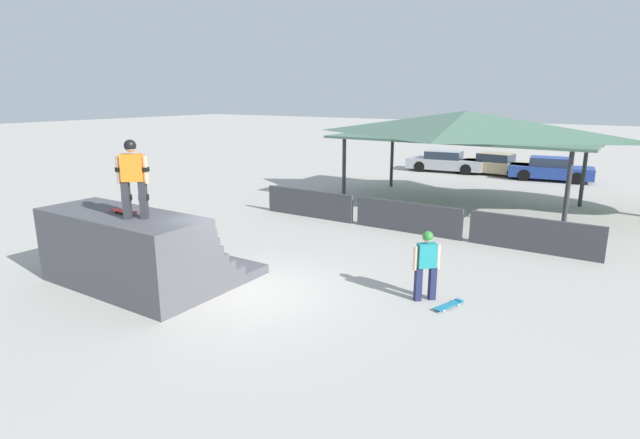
{
  "coord_description": "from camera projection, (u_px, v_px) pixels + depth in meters",
  "views": [
    {
      "loc": [
        7.59,
        -8.52,
        4.64
      ],
      "look_at": [
        -0.21,
        3.48,
        1.03
      ],
      "focal_mm": 28.0,
      "sensor_mm": 36.0,
      "label": 1
    }
  ],
  "objects": [
    {
      "name": "ground_plane",
      "position": [
        249.0,
        291.0,
        12.07
      ],
      "size": [
        160.0,
        160.0,
        0.0
      ],
      "primitive_type": "plane",
      "color": "#ADA8A0"
    },
    {
      "name": "quarter_pipe_ramp",
      "position": [
        136.0,
        252.0,
        12.4
      ],
      "size": [
        4.56,
        3.58,
        1.88
      ],
      "color": "#4C4C51",
      "rests_on": "ground"
    },
    {
      "name": "skater_on_deck",
      "position": [
        133.0,
        174.0,
        11.13
      ],
      "size": [
        0.71,
        0.59,
        1.79
      ],
      "rotation": [
        0.0,
        0.0,
        0.63
      ],
      "color": "#2D2D33",
      "rests_on": "quarter_pipe_ramp"
    },
    {
      "name": "skateboard_on_deck",
      "position": [
        124.0,
        211.0,
        11.81
      ],
      "size": [
        0.82,
        0.21,
        0.09
      ],
      "rotation": [
        0.0,
        0.0,
        -0.02
      ],
      "color": "silver",
      "rests_on": "quarter_pipe_ramp"
    },
    {
      "name": "bystander_walking",
      "position": [
        427.0,
        260.0,
        11.36
      ],
      "size": [
        0.54,
        0.52,
        1.65
      ],
      "rotation": [
        0.0,
        0.0,
        3.91
      ],
      "color": "#1E2347",
      "rests_on": "ground"
    },
    {
      "name": "skateboard_on_ground",
      "position": [
        450.0,
        305.0,
        11.16
      ],
      "size": [
        0.46,
        0.87,
        0.09
      ],
      "rotation": [
        0.0,
        0.0,
        1.24
      ],
      "color": "silver",
      "rests_on": "ground"
    },
    {
      "name": "barrier_fence",
      "position": [
        407.0,
        217.0,
        17.14
      ],
      "size": [
        12.02,
        0.12,
        1.05
      ],
      "color": "#3D3D42",
      "rests_on": "ground"
    },
    {
      "name": "pavilion_shelter",
      "position": [
        465.0,
        125.0,
        20.72
      ],
      "size": [
        10.33,
        5.7,
        3.97
      ],
      "color": "#2D2D33",
      "rests_on": "ground"
    },
    {
      "name": "parked_car_silver",
      "position": [
        445.0,
        162.0,
        30.59
      ],
      "size": [
        4.72,
        2.2,
        1.27
      ],
      "rotation": [
        0.0,
        0.0,
        0.11
      ],
      "color": "#A8AAAF",
      "rests_on": "ground"
    },
    {
      "name": "parked_car_tan",
      "position": [
        497.0,
        165.0,
        29.35
      ],
      "size": [
        4.21,
        2.12,
        1.27
      ],
      "rotation": [
        0.0,
        0.0,
        -0.12
      ],
      "color": "tan",
      "rests_on": "ground"
    },
    {
      "name": "parked_car_blue",
      "position": [
        550.0,
        170.0,
        27.46
      ],
      "size": [
        4.46,
        2.26,
        1.27
      ],
      "rotation": [
        0.0,
        0.0,
        0.13
      ],
      "color": "navy",
      "rests_on": "ground"
    }
  ]
}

